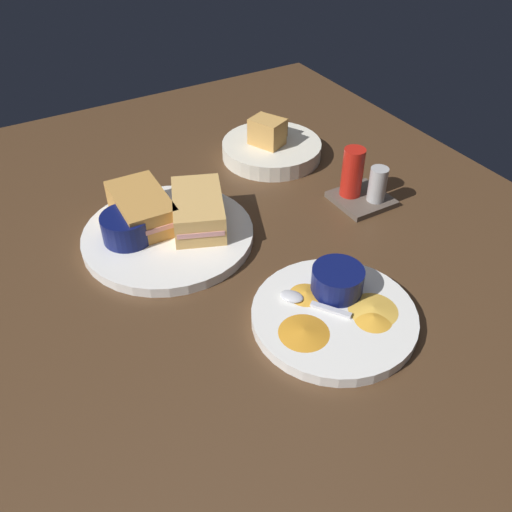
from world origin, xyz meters
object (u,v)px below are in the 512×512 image
at_px(sandwich_half_far, 142,208).
at_px(spoon_by_dark_ramekin, 168,232).
at_px(ramekin_dark_sauce, 127,226).
at_px(condiment_caddy, 361,184).
at_px(sandwich_half_near, 197,210).
at_px(plate_chips_companion, 334,316).
at_px(ramekin_light_gravy, 337,280).
at_px(spoon_by_gravy_ramekin, 301,299).
at_px(bread_basket_rear, 271,147).
at_px(plate_sandwich_main, 168,235).

xyz_separation_m(sandwich_half_far, spoon_by_dark_ramekin, (0.05, 0.02, -0.02)).
distance_m(ramekin_dark_sauce, condiment_caddy, 0.39).
bearing_deg(sandwich_half_near, plate_chips_companion, 14.11).
bearing_deg(ramekin_dark_sauce, ramekin_light_gravy, 38.77).
bearing_deg(spoon_by_dark_ramekin, spoon_by_gravy_ramekin, 22.58).
relative_size(spoon_by_dark_ramekin, bread_basket_rear, 0.52).
relative_size(sandwich_half_far, spoon_by_gravy_ramekin, 1.51).
xyz_separation_m(spoon_by_dark_ramekin, plate_chips_companion, (0.26, 0.12, -0.01)).
distance_m(spoon_by_dark_ramekin, ramekin_light_gravy, 0.28).
distance_m(bread_basket_rear, condiment_caddy, 0.21).
xyz_separation_m(ramekin_dark_sauce, spoon_by_dark_ramekin, (0.02, 0.05, -0.02)).
bearing_deg(bread_basket_rear, ramekin_dark_sauce, -68.68).
xyz_separation_m(plate_sandwich_main, ramekin_dark_sauce, (-0.01, -0.06, 0.03)).
xyz_separation_m(sandwich_half_near, condiment_caddy, (0.06, 0.27, -0.01)).
distance_m(sandwich_half_near, ramekin_light_gravy, 0.25).
relative_size(spoon_by_dark_ramekin, condiment_caddy, 1.03).
relative_size(spoon_by_dark_ramekin, spoon_by_gravy_ramekin, 1.09).
relative_size(plate_chips_companion, condiment_caddy, 2.28).
bearing_deg(spoon_by_gravy_ramekin, sandwich_half_near, -169.94).
bearing_deg(plate_sandwich_main, sandwich_half_near, 86.04).
bearing_deg(sandwich_half_far, bread_basket_rear, 108.28).
xyz_separation_m(plate_chips_companion, condiment_caddy, (-0.21, 0.21, 0.03)).
distance_m(plate_sandwich_main, sandwich_half_near, 0.06).
relative_size(plate_chips_companion, spoon_by_gravy_ramekin, 2.42).
bearing_deg(plate_chips_companion, sandwich_half_far, -156.21).
bearing_deg(condiment_caddy, spoon_by_gravy_ramekin, -54.20).
bearing_deg(spoon_by_gravy_ramekin, plate_chips_companion, 34.66).
xyz_separation_m(spoon_by_gravy_ramekin, condiment_caddy, (-0.17, 0.23, 0.01)).
relative_size(plate_sandwich_main, sandwich_half_far, 1.96).
bearing_deg(ramekin_light_gravy, spoon_by_gravy_ramekin, -96.45).
bearing_deg(plate_chips_companion, condiment_caddy, 135.02).
distance_m(sandwich_half_far, ramekin_dark_sauce, 0.05).
distance_m(sandwich_half_near, plate_chips_companion, 0.28).
distance_m(ramekin_light_gravy, spoon_by_gravy_ramekin, 0.06).
bearing_deg(plate_sandwich_main, spoon_by_dark_ramekin, -23.17).
distance_m(ramekin_light_gravy, bread_basket_rear, 0.40).
distance_m(plate_sandwich_main, plate_chips_companion, 0.30).
bearing_deg(sandwich_half_far, spoon_by_dark_ramekin, 20.01).
bearing_deg(spoon_by_dark_ramekin, bread_basket_rear, 118.41).
bearing_deg(sandwich_half_far, plate_chips_companion, 23.79).
height_order(sandwich_half_far, plate_chips_companion, sandwich_half_far).
bearing_deg(sandwich_half_far, plate_sandwich_main, 26.04).
xyz_separation_m(plate_sandwich_main, sandwich_half_near, (0.00, 0.05, 0.03)).
bearing_deg(sandwich_half_near, bread_basket_rear, 123.14).
xyz_separation_m(spoon_by_dark_ramekin, bread_basket_rear, (-0.15, 0.28, 0.00)).
xyz_separation_m(plate_sandwich_main, bread_basket_rear, (-0.14, 0.27, 0.01)).
height_order(spoon_by_dark_ramekin, plate_chips_companion, spoon_by_dark_ramekin).
distance_m(plate_sandwich_main, condiment_caddy, 0.33).
bearing_deg(plate_chips_companion, sandwich_half_near, -165.89).
distance_m(sandwich_half_far, spoon_by_dark_ramekin, 0.06).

